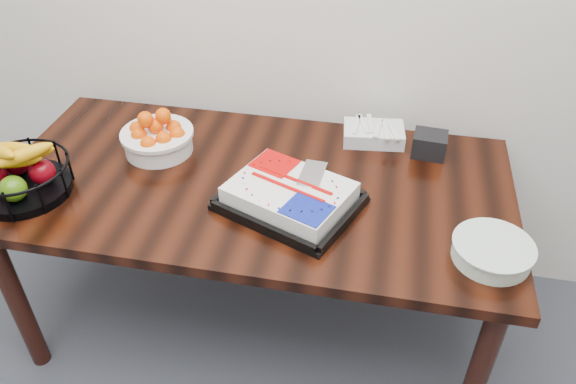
% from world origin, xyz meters
% --- Properties ---
extents(table, '(1.80, 0.90, 0.75)m').
position_xyz_m(table, '(0.00, 2.00, 0.66)').
color(table, black).
rests_on(table, ground).
extents(cake_tray, '(0.52, 0.47, 0.09)m').
position_xyz_m(cake_tray, '(0.15, 1.89, 0.79)').
color(cake_tray, black).
rests_on(cake_tray, table).
extents(tangerine_bowl, '(0.27, 0.27, 0.17)m').
position_xyz_m(tangerine_bowl, '(-0.40, 2.12, 0.82)').
color(tangerine_bowl, white).
rests_on(tangerine_bowl, table).
extents(fruit_basket, '(0.33, 0.33, 0.18)m').
position_xyz_m(fruit_basket, '(-0.75, 1.78, 0.82)').
color(fruit_basket, black).
rests_on(fruit_basket, table).
extents(plate_stack, '(0.24, 0.24, 0.06)m').
position_xyz_m(plate_stack, '(0.79, 1.76, 0.78)').
color(plate_stack, white).
rests_on(plate_stack, table).
extents(fork_bag, '(0.24, 0.17, 0.07)m').
position_xyz_m(fork_bag, '(0.39, 2.35, 0.78)').
color(fork_bag, silver).
rests_on(fork_bag, table).
extents(napkin_box, '(0.13, 0.11, 0.09)m').
position_xyz_m(napkin_box, '(0.60, 2.29, 0.79)').
color(napkin_box, black).
rests_on(napkin_box, table).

